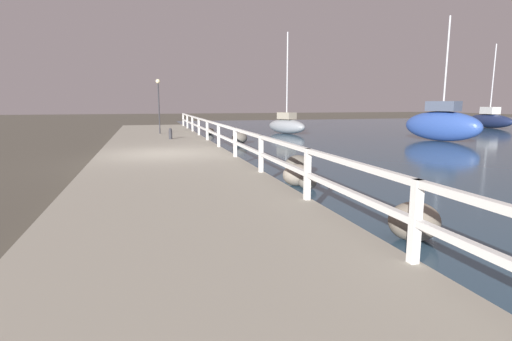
{
  "coord_description": "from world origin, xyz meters",
  "views": [
    {
      "loc": [
        -0.6,
        -13.79,
        2.0
      ],
      "look_at": [
        2.17,
        -3.79,
        0.22
      ],
      "focal_mm": 28.0,
      "sensor_mm": 36.0,
      "label": 1
    }
  ],
  "objects_px": {
    "sailboat_gray": "(287,125)",
    "mooring_bollard": "(170,134)",
    "dock_lamp": "(158,95)",
    "sailboat_navy": "(489,120)",
    "sailboat_blue": "(442,124)"
  },
  "relations": [
    {
      "from": "sailboat_gray",
      "to": "mooring_bollard",
      "type": "bearing_deg",
      "value": -169.42
    },
    {
      "from": "dock_lamp",
      "to": "sailboat_navy",
      "type": "distance_m",
      "value": 25.76
    },
    {
      "from": "mooring_bollard",
      "to": "dock_lamp",
      "type": "xyz_separation_m",
      "value": [
        -0.36,
        3.54,
        1.86
      ]
    },
    {
      "from": "sailboat_navy",
      "to": "sailboat_blue",
      "type": "bearing_deg",
      "value": -136.48
    },
    {
      "from": "sailboat_blue",
      "to": "mooring_bollard",
      "type": "bearing_deg",
      "value": 153.18
    },
    {
      "from": "sailboat_gray",
      "to": "dock_lamp",
      "type": "bearing_deg",
      "value": 167.99
    },
    {
      "from": "sailboat_gray",
      "to": "sailboat_navy",
      "type": "xyz_separation_m",
      "value": [
        17.51,
        1.35,
        0.07
      ]
    },
    {
      "from": "dock_lamp",
      "to": "sailboat_blue",
      "type": "relative_size",
      "value": 0.47
    },
    {
      "from": "dock_lamp",
      "to": "sailboat_blue",
      "type": "distance_m",
      "value": 15.14
    },
    {
      "from": "mooring_bollard",
      "to": "sailboat_blue",
      "type": "relative_size",
      "value": 0.08
    },
    {
      "from": "mooring_bollard",
      "to": "sailboat_navy",
      "type": "bearing_deg",
      "value": 14.45
    },
    {
      "from": "dock_lamp",
      "to": "sailboat_blue",
      "type": "bearing_deg",
      "value": -20.48
    },
    {
      "from": "sailboat_navy",
      "to": "mooring_bollard",
      "type": "bearing_deg",
      "value": -157.77
    },
    {
      "from": "mooring_bollard",
      "to": "sailboat_navy",
      "type": "height_order",
      "value": "sailboat_navy"
    },
    {
      "from": "mooring_bollard",
      "to": "dock_lamp",
      "type": "bearing_deg",
      "value": 95.77
    }
  ]
}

